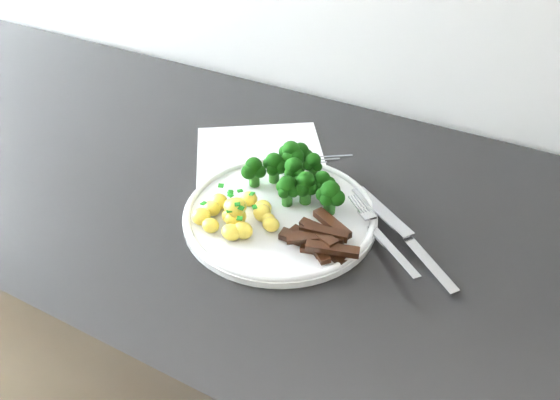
% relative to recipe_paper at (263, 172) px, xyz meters
% --- Properties ---
extents(recipe_paper, '(0.32, 0.34, 0.00)m').
position_rel_recipe_paper_xyz_m(recipe_paper, '(0.00, 0.00, 0.00)').
color(recipe_paper, white).
rests_on(recipe_paper, counter).
extents(plate, '(0.26, 0.26, 0.01)m').
position_rel_recipe_paper_xyz_m(plate, '(0.07, -0.08, 0.01)').
color(plate, white).
rests_on(plate, counter).
extents(broccoli, '(0.15, 0.12, 0.06)m').
position_rel_recipe_paper_xyz_m(broccoli, '(0.07, -0.03, 0.04)').
color(broccoli, '#225E19').
rests_on(broccoli, plate).
extents(potatoes, '(0.11, 0.09, 0.04)m').
position_rel_recipe_paper_xyz_m(potatoes, '(0.03, -0.12, 0.02)').
color(potatoes, yellow).
rests_on(potatoes, plate).
extents(beef_strips, '(0.11, 0.08, 0.03)m').
position_rel_recipe_paper_xyz_m(beef_strips, '(0.14, -0.11, 0.02)').
color(beef_strips, black).
rests_on(beef_strips, plate).
extents(fork, '(0.13, 0.12, 0.02)m').
position_rel_recipe_paper_xyz_m(fork, '(0.21, -0.07, 0.02)').
color(fork, '#B8B8BD').
rests_on(fork, plate).
extents(knife, '(0.18, 0.14, 0.02)m').
position_rel_recipe_paper_xyz_m(knife, '(0.25, -0.06, 0.01)').
color(knife, '#B8B8BD').
rests_on(knife, plate).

